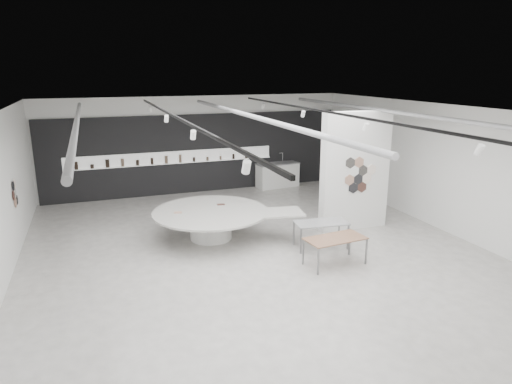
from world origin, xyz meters
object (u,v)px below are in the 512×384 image
object	(u,v)px
display_island	(213,220)
sample_table_stone	(321,224)
partition_column	(355,171)
sample_table_wood	(335,240)
kitchen_counter	(277,175)

from	to	relation	value
display_island	sample_table_stone	world-z (taller)	display_island
partition_column	sample_table_stone	world-z (taller)	partition_column
sample_table_wood	partition_column	bearing A→B (deg)	50.00
display_island	kitchen_counter	distance (m)	6.43
partition_column	display_island	bearing A→B (deg)	172.48
display_island	kitchen_counter	xyz separation A→B (m)	(4.08, 4.97, -0.04)
display_island	partition_column	bearing A→B (deg)	1.22
sample_table_wood	display_island	bearing A→B (deg)	130.39
partition_column	sample_table_wood	size ratio (longest dim) A/B	2.27
display_island	sample_table_wood	world-z (taller)	display_island
sample_table_wood	kitchen_counter	size ratio (longest dim) A/B	0.85
display_island	sample_table_wood	size ratio (longest dim) A/B	2.81
kitchen_counter	partition_column	bearing A→B (deg)	-94.51
partition_column	kitchen_counter	size ratio (longest dim) A/B	1.93
display_island	sample_table_stone	distance (m)	3.11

